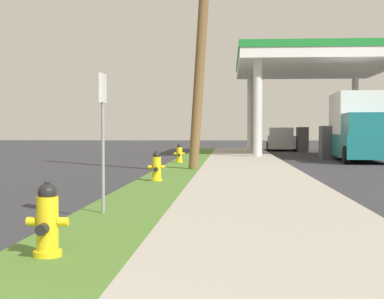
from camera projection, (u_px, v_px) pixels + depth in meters
fire_hydrant_nearest at (47, 224)px, 5.85m from camera, size 0.42×0.37×0.74m
fire_hydrant_second at (157, 168)px, 14.61m from camera, size 0.42×0.38×0.74m
fire_hydrant_third at (179, 154)px, 23.06m from camera, size 0.42×0.37×0.74m
utility_pole_midground at (203, 22)px, 18.78m from camera, size 1.40×1.28×9.34m
street_sign_post at (103, 114)px, 8.89m from camera, size 0.05×0.36×2.12m
car_silver_by_near_pump at (281, 140)px, 40.44m from camera, size 2.15×4.59×1.57m
car_tan_by_far_pump at (351, 142)px, 33.25m from camera, size 2.09×4.56×1.57m
truck_teal_at_forecourt at (358, 128)px, 26.51m from camera, size 2.37×6.48×3.11m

